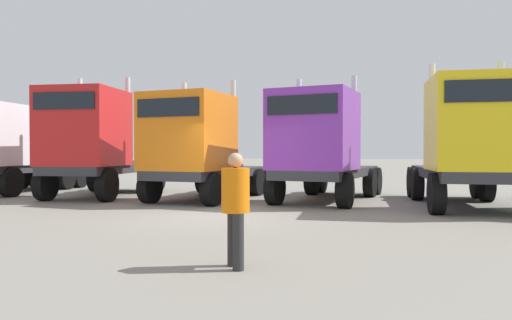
% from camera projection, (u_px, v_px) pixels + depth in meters
% --- Properties ---
extents(ground, '(200.00, 200.00, 0.00)m').
position_uv_depth(ground, '(214.00, 216.00, 12.45)').
color(ground, gray).
extents(semi_truck_white, '(3.11, 6.17, 4.02)m').
position_uv_depth(semi_truck_white, '(5.00, 148.00, 18.84)').
color(semi_truck_white, '#333338').
rests_on(semi_truck_white, ground).
extents(semi_truck_red, '(3.22, 6.23, 4.40)m').
position_uv_depth(semi_truck_red, '(92.00, 141.00, 17.16)').
color(semi_truck_red, '#333338').
rests_on(semi_truck_red, ground).
extents(semi_truck_orange, '(3.10, 6.35, 4.09)m').
position_uv_depth(semi_truck_orange, '(198.00, 146.00, 16.10)').
color(semi_truck_orange, '#333338').
rests_on(semi_truck_orange, ground).
extents(semi_truck_purple, '(3.39, 6.48, 4.12)m').
position_uv_depth(semi_truck_purple, '(320.00, 146.00, 15.55)').
color(semi_truck_purple, '#333338').
rests_on(semi_truck_purple, ground).
extents(semi_truck_yellow, '(3.01, 6.41, 4.26)m').
position_uv_depth(semi_truck_yellow, '(471.00, 142.00, 13.57)').
color(semi_truck_yellow, '#333338').
rests_on(semi_truck_yellow, ground).
extents(visitor_in_hivis, '(0.56, 0.56, 1.64)m').
position_uv_depth(visitor_in_hivis, '(236.00, 202.00, 6.83)').
color(visitor_in_hivis, '#2A2A2A').
rests_on(visitor_in_hivis, ground).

